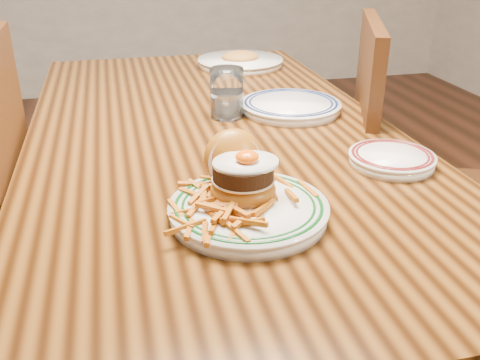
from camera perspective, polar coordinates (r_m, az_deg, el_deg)
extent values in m
cube|color=black|center=(1.28, -2.91, 4.52)|extent=(0.85, 1.60, 0.05)
cylinder|color=black|center=(2.10, -16.41, 0.98)|extent=(0.07, 0.07, 0.70)
cylinder|color=black|center=(2.17, 3.10, 2.88)|extent=(0.07, 0.07, 0.70)
cube|color=#40220D|center=(1.22, -23.52, 2.06)|extent=(0.04, 0.46, 0.49)
cylinder|color=#40220D|center=(1.65, -19.95, -11.94)|extent=(0.04, 0.04, 0.45)
cube|color=#40220D|center=(1.62, 19.47, -2.45)|extent=(0.59, 0.59, 0.04)
cube|color=#40220D|center=(1.49, 13.21, 6.97)|extent=(0.20, 0.43, 0.48)
cylinder|color=#40220D|center=(1.95, 23.12, -6.41)|extent=(0.04, 0.04, 0.44)
cylinder|color=#40220D|center=(1.88, 11.64, -5.90)|extent=(0.04, 0.04, 0.44)
cylinder|color=#40220D|center=(1.56, 12.18, -13.26)|extent=(0.04, 0.04, 0.44)
cylinder|color=white|center=(0.87, 0.90, -3.51)|extent=(0.26, 0.26, 0.02)
cylinder|color=white|center=(0.87, 0.91, -2.77)|extent=(0.26, 0.26, 0.01)
torus|color=#0C4414|center=(0.87, 0.91, -2.67)|extent=(0.24, 0.24, 0.01)
torus|color=#0C4414|center=(0.87, 0.91, -2.67)|extent=(0.22, 0.22, 0.01)
ellipsoid|color=#A66715|center=(0.89, 0.33, -0.99)|extent=(0.11, 0.11, 0.05)
cylinder|color=#DDBA8A|center=(0.88, 0.33, 0.07)|extent=(0.10, 0.10, 0.00)
cylinder|color=black|center=(0.87, 0.34, 0.94)|extent=(0.10, 0.10, 0.03)
ellipsoid|color=white|center=(0.87, 0.60, 1.88)|extent=(0.11, 0.09, 0.01)
ellipsoid|color=#EF5404|center=(0.86, 0.77, 2.47)|extent=(0.04, 0.04, 0.02)
ellipsoid|color=#A66715|center=(0.93, -0.72, 2.33)|extent=(0.11, 0.09, 0.12)
cylinder|color=#DDBA8A|center=(0.92, -0.45, 1.83)|extent=(0.10, 0.04, 0.09)
cylinder|color=white|center=(1.11, 15.85, 1.96)|extent=(0.17, 0.17, 0.02)
cylinder|color=white|center=(1.11, 15.92, 2.52)|extent=(0.17, 0.17, 0.01)
torus|color=#5D1615|center=(1.10, 15.94, 2.61)|extent=(0.16, 0.16, 0.01)
torus|color=#5D1615|center=(1.10, 15.94, 2.61)|extent=(0.14, 0.14, 0.01)
cube|color=silver|center=(1.12, 16.58, 2.84)|extent=(0.10, 0.06, 0.00)
cylinder|color=white|center=(1.39, 5.42, 7.66)|extent=(0.25, 0.25, 0.02)
cylinder|color=white|center=(1.39, 5.44, 8.15)|extent=(0.26, 0.26, 0.01)
torus|color=#0E1B46|center=(1.39, 5.44, 8.23)|extent=(0.24, 0.24, 0.01)
torus|color=#0E1B46|center=(1.39, 5.44, 8.23)|extent=(0.22, 0.22, 0.01)
cylinder|color=white|center=(1.33, -1.42, 9.26)|extent=(0.08, 0.08, 0.12)
cylinder|color=silver|center=(1.34, -1.41, 8.08)|extent=(0.07, 0.07, 0.06)
cylinder|color=white|center=(1.86, 0.03, 12.33)|extent=(0.28, 0.28, 0.02)
cylinder|color=white|center=(1.85, 0.03, 12.74)|extent=(0.29, 0.29, 0.01)
ellipsoid|color=#C18237|center=(1.85, 0.03, 13.02)|extent=(0.13, 0.10, 0.04)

